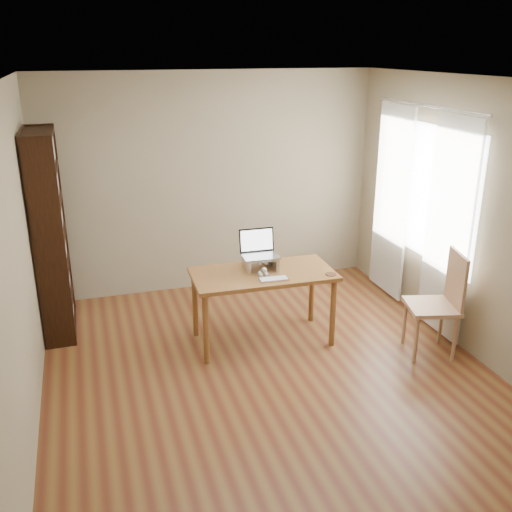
# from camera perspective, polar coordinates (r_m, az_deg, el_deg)

# --- Properties ---
(room) EXTENTS (4.04, 4.54, 2.64)m
(room) POSITION_cam_1_polar(r_m,az_deg,el_deg) (4.81, 1.88, 1.61)
(room) COLOR #5A2817
(room) RESTS_ON ground
(bookshelf) EXTENTS (0.30, 0.90, 2.10)m
(bookshelf) POSITION_cam_1_polar(r_m,az_deg,el_deg) (6.12, -19.86, 2.00)
(bookshelf) COLOR black
(bookshelf) RESTS_ON ground
(curtains) EXTENTS (0.03, 1.90, 2.25)m
(curtains) POSITION_cam_1_polar(r_m,az_deg,el_deg) (6.35, 15.85, 4.20)
(curtains) COLOR white
(curtains) RESTS_ON ground
(desk) EXTENTS (1.42, 0.74, 0.75)m
(desk) POSITION_cam_1_polar(r_m,az_deg,el_deg) (5.64, 0.70, -2.56)
(desk) COLOR brown
(desk) RESTS_ON ground
(laptop_stand) EXTENTS (0.32, 0.25, 0.13)m
(laptop_stand) POSITION_cam_1_polar(r_m,az_deg,el_deg) (5.65, 0.45, -0.57)
(laptop_stand) COLOR silver
(laptop_stand) RESTS_ON desk
(laptop) EXTENTS (0.36, 0.30, 0.25)m
(laptop) POSITION_cam_1_polar(r_m,az_deg,el_deg) (5.67, 0.26, 0.71)
(laptop) COLOR silver
(laptop) RESTS_ON laptop_stand
(keyboard) EXTENTS (0.29, 0.14, 0.02)m
(keyboard) POSITION_cam_1_polar(r_m,az_deg,el_deg) (5.42, 1.76, -2.33)
(keyboard) COLOR silver
(keyboard) RESTS_ON desk
(coaster) EXTENTS (0.11, 0.11, 0.01)m
(coaster) POSITION_cam_1_polar(r_m,az_deg,el_deg) (5.60, 7.49, -1.82)
(coaster) COLOR #56321D
(coaster) RESTS_ON desk
(cat) EXTENTS (0.25, 0.49, 0.16)m
(cat) POSITION_cam_1_polar(r_m,az_deg,el_deg) (5.68, 0.25, -0.63)
(cat) COLOR #473D38
(cat) RESTS_ON desk
(chair) EXTENTS (0.56, 0.56, 1.04)m
(chair) POSITION_cam_1_polar(r_m,az_deg,el_deg) (5.76, 17.91, -4.09)
(chair) COLOR #AB7A5D
(chair) RESTS_ON ground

